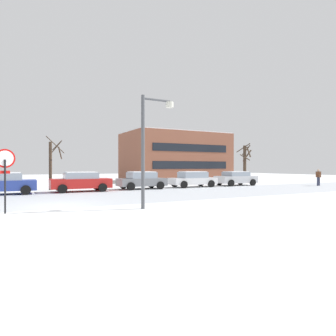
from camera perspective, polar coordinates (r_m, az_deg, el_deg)
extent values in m
plane|color=white|center=(15.19, -20.75, -6.85)|extent=(120.00, 120.00, 0.00)
cube|color=#B7BCC4|center=(18.24, -21.96, -5.65)|extent=(80.00, 8.18, 0.00)
cylinder|color=black|center=(13.57, -28.69, -3.14)|extent=(0.07, 0.17, 2.16)
cylinder|color=red|center=(13.55, -28.71, 1.63)|extent=(0.74, 0.19, 0.76)
cylinder|color=white|center=(13.54, -28.70, 1.63)|extent=(0.61, 0.16, 0.62)
cube|color=red|center=(13.55, -28.70, -0.70)|extent=(0.35, 0.10, 0.12)
cylinder|color=white|center=(13.57, -28.72, 1.84)|extent=(0.41, 0.12, 0.42)
cylinder|color=#4C4F54|center=(13.33, -4.81, 3.08)|extent=(0.16, 0.16, 5.07)
cylinder|color=#4C4F54|center=(13.92, -2.19, 12.87)|extent=(1.35, 0.10, 0.10)
cylinder|color=silver|center=(14.19, 0.32, 12.01)|extent=(0.36, 0.36, 0.25)
cube|color=#283D93|center=(22.82, -28.79, -2.93)|extent=(3.97, 1.99, 0.69)
cube|color=#8C99A8|center=(22.80, -28.79, -1.48)|extent=(2.20, 1.79, 0.47)
cube|color=white|center=(22.79, -28.79, -0.81)|extent=(2.00, 1.65, 0.06)
cylinder|color=black|center=(23.78, -25.61, -3.50)|extent=(0.65, 0.24, 0.64)
cylinder|color=black|center=(21.87, -25.55, -3.83)|extent=(0.65, 0.24, 0.64)
cube|color=red|center=(23.28, -16.32, -2.83)|extent=(4.40, 1.95, 0.70)
cube|color=#8C99A8|center=(23.26, -16.32, -1.41)|extent=(2.44, 1.75, 0.45)
cube|color=white|center=(23.25, -16.32, -0.78)|extent=(2.22, 1.62, 0.06)
cylinder|color=black|center=(24.49, -13.43, -3.37)|extent=(0.65, 0.24, 0.64)
cylinder|color=black|center=(22.68, -12.38, -3.66)|extent=(0.65, 0.24, 0.64)
cylinder|color=black|center=(24.03, -20.03, -3.45)|extent=(0.65, 0.24, 0.64)
cylinder|color=black|center=(22.17, -19.51, -3.76)|extent=(0.65, 0.24, 0.64)
cube|color=slate|center=(24.99, -5.06, -2.69)|extent=(3.99, 1.98, 0.63)
cube|color=#8C99A8|center=(24.96, -5.06, -1.39)|extent=(2.22, 1.78, 0.51)
cube|color=white|center=(24.96, -5.06, -0.74)|extent=(2.01, 1.65, 0.06)
cylinder|color=black|center=(26.37, -3.21, -3.10)|extent=(0.65, 0.24, 0.64)
cylinder|color=black|center=(24.62, -1.47, -3.34)|extent=(0.65, 0.24, 0.64)
cylinder|color=black|center=(25.47, -8.52, -3.22)|extent=(0.65, 0.24, 0.64)
cylinder|color=black|center=(23.67, -7.11, -3.49)|extent=(0.65, 0.24, 0.64)
cube|color=white|center=(27.28, 4.76, -2.49)|extent=(4.39, 1.84, 0.58)
cube|color=#8C99A8|center=(27.26, 4.76, -1.33)|extent=(2.44, 1.64, 0.53)
cube|color=white|center=(27.25, 4.76, -0.71)|extent=(2.21, 1.52, 0.06)
cylinder|color=black|center=(28.78, 6.28, -2.81)|extent=(0.65, 0.24, 0.64)
cylinder|color=black|center=(27.32, 8.26, -2.98)|extent=(0.65, 0.24, 0.64)
cylinder|color=black|center=(27.37, 1.28, -2.97)|extent=(0.65, 0.24, 0.64)
cylinder|color=black|center=(25.83, 3.07, -3.17)|extent=(0.65, 0.24, 0.64)
cube|color=silver|center=(30.25, 12.84, -2.13)|extent=(4.14, 1.95, 0.67)
cube|color=#8C99A8|center=(30.24, 12.84, -1.12)|extent=(2.29, 1.75, 0.40)
cube|color=white|center=(30.23, 12.84, -0.68)|extent=(2.09, 1.62, 0.06)
cylinder|color=black|center=(31.83, 13.63, -2.52)|extent=(0.65, 0.24, 0.64)
cylinder|color=black|center=(30.42, 15.90, -2.66)|extent=(0.65, 0.24, 0.64)
cylinder|color=black|center=(30.20, 9.76, -2.67)|extent=(0.65, 0.24, 0.64)
cylinder|color=black|center=(28.71, 11.96, -2.83)|extent=(0.65, 0.24, 0.64)
cylinder|color=#2D334C|center=(32.82, 26.92, -2.30)|extent=(0.14, 0.14, 0.83)
cylinder|color=#2D334C|center=(32.38, 26.69, -2.33)|extent=(0.14, 0.14, 0.83)
cube|color=#59331E|center=(32.57, 26.81, -1.10)|extent=(0.31, 0.42, 0.56)
sphere|color=tan|center=(32.57, 26.81, -0.41)|extent=(0.22, 0.22, 0.22)
cylinder|color=#423326|center=(25.70, -21.56, 0.39)|extent=(0.24, 0.24, 3.86)
cylinder|color=#423326|center=(26.10, -20.61, 3.69)|extent=(0.68, 1.01, 0.91)
cylinder|color=#423326|center=(25.60, -19.93, 2.71)|extent=(0.53, 1.50, 0.95)
cylinder|color=#423326|center=(26.11, -20.43, 4.08)|extent=(0.65, 1.16, 0.78)
cylinder|color=#423326|center=(25.09, -20.74, 4.17)|extent=(1.47, 0.64, 1.30)
cylinder|color=#423326|center=(36.16, 14.46, 0.74)|extent=(0.36, 0.36, 4.33)
cylinder|color=#423326|center=(37.01, 14.20, 3.76)|extent=(1.49, 0.93, 1.13)
cylinder|color=#423326|center=(35.62, 14.50, 1.97)|extent=(0.96, 0.82, 0.76)
cylinder|color=#423326|center=(36.64, 14.87, 2.28)|extent=(0.50, 1.16, 1.40)
cylinder|color=#423326|center=(36.00, 15.17, 2.97)|extent=(1.07, 0.59, 1.19)
cylinder|color=#423326|center=(36.64, 14.73, 3.34)|extent=(0.57, 0.98, 1.20)
cube|color=brown|center=(39.15, 1.39, 2.05)|extent=(12.89, 8.03, 6.15)
cube|color=white|center=(39.37, 1.39, 6.59)|extent=(12.64, 7.87, 0.10)
cube|color=black|center=(35.67, 4.56, 0.57)|extent=(10.32, 0.04, 0.90)
cube|color=black|center=(35.74, 4.56, 3.86)|extent=(10.32, 0.04, 0.90)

